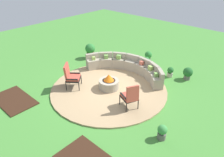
{
  "coord_description": "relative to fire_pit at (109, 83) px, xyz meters",
  "views": [
    {
      "loc": [
        5.36,
        -5.67,
        4.97
      ],
      "look_at": [
        0.0,
        0.2,
        0.45
      ],
      "focal_mm": 33.78,
      "sensor_mm": 36.0,
      "label": 1
    }
  ],
  "objects": [
    {
      "name": "ground_plane",
      "position": [
        0.0,
        0.0,
        -0.31
      ],
      "size": [
        24.0,
        24.0,
        0.0
      ],
      "primitive_type": "plane",
      "color": "#478C38"
    },
    {
      "name": "patio_circle",
      "position": [
        0.0,
        0.0,
        -0.28
      ],
      "size": [
        5.01,
        5.01,
        0.06
      ],
      "primitive_type": "cylinder",
      "color": "tan",
      "rests_on": "ground_plane"
    },
    {
      "name": "mulch_bed_left",
      "position": [
        -2.26,
        -3.2,
        -0.29
      ],
      "size": [
        1.93,
        1.16,
        0.04
      ],
      "primitive_type": "cube",
      "color": "#382114",
      "rests_on": "ground_plane"
    },
    {
      "name": "fire_pit",
      "position": [
        0.0,
        0.0,
        0.0
      ],
      "size": [
        0.87,
        0.87,
        0.67
      ],
      "color": "#9E937F",
      "rests_on": "patio_circle"
    },
    {
      "name": "curved_stone_bench",
      "position": [
        -0.32,
        1.68,
        0.06
      ],
      "size": [
        4.08,
        1.86,
        0.76
      ],
      "color": "#9E937F",
      "rests_on": "patio_circle"
    },
    {
      "name": "lounge_chair_front_left",
      "position": [
        -1.26,
        -1.03,
        0.31
      ],
      "size": [
        0.84,
        0.86,
        1.1
      ],
      "rotation": [
        0.0,
        0.0,
        5.41
      ],
      "color": "black",
      "rests_on": "patio_circle"
    },
    {
      "name": "lounge_chair_front_right",
      "position": [
        1.54,
        -0.49,
        0.29
      ],
      "size": [
        0.77,
        0.73,
        1.04
      ],
      "rotation": [
        0.0,
        0.0,
        7.45
      ],
      "color": "black",
      "rests_on": "patio_circle"
    },
    {
      "name": "potted_plant_0",
      "position": [
        -0.34,
        3.53,
        0.03
      ],
      "size": [
        0.39,
        0.39,
        0.61
      ],
      "color": "#605B56",
      "rests_on": "ground_plane"
    },
    {
      "name": "potted_plant_1",
      "position": [
        2.13,
        3.12,
        0.02
      ],
      "size": [
        0.45,
        0.45,
        0.6
      ],
      "color": "#605B56",
      "rests_on": "ground_plane"
    },
    {
      "name": "potted_plant_2",
      "position": [
        -0.03,
        2.88,
        0.0
      ],
      "size": [
        0.31,
        0.31,
        0.58
      ],
      "color": "#605B56",
      "rests_on": "ground_plane"
    },
    {
      "name": "potted_plant_3",
      "position": [
        3.22,
        -1.01,
        -0.03
      ],
      "size": [
        0.31,
        0.31,
        0.52
      ],
      "color": "#605B56",
      "rests_on": "ground_plane"
    },
    {
      "name": "potted_plant_4",
      "position": [
        -3.08,
        1.74,
        0.15
      ],
      "size": [
        0.55,
        0.55,
        0.85
      ],
      "color": "brown",
      "rests_on": "ground_plane"
    },
    {
      "name": "potted_plant_5",
      "position": [
        1.4,
        2.81,
        -0.05
      ],
      "size": [
        0.3,
        0.3,
        0.5
      ],
      "color": "#A89E8E",
      "rests_on": "ground_plane"
    }
  ]
}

